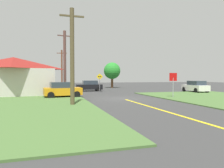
% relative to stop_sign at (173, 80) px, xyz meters
% --- Properties ---
extents(ground_plane, '(120.00, 120.00, 0.00)m').
position_rel_stop_sign_xyz_m(ground_plane, '(-5.37, 0.65, -1.83)').
color(ground_plane, '#373737').
extents(grass_verge_left, '(12.00, 20.00, 0.08)m').
position_rel_stop_sign_xyz_m(grass_verge_left, '(-15.14, -3.35, -1.79)').
color(grass_verge_left, '#476A33').
rests_on(grass_verge_left, ground).
extents(lane_stripe_center, '(0.20, 14.00, 0.01)m').
position_rel_stop_sign_xyz_m(lane_stripe_center, '(-5.37, -7.35, -1.83)').
color(lane_stripe_center, yellow).
rests_on(lane_stripe_center, ground).
extents(stop_sign, '(0.83, 0.10, 2.58)m').
position_rel_stop_sign_xyz_m(stop_sign, '(0.00, 0.00, 0.00)').
color(stop_sign, '#9EA0A8').
rests_on(stop_sign, ground).
extents(car_approaching_junction, '(3.94, 2.20, 1.62)m').
position_rel_stop_sign_xyz_m(car_approaching_junction, '(-6.51, 12.67, -1.03)').
color(car_approaching_junction, black).
rests_on(car_approaching_junction, ground).
extents(car_on_crossroad, '(2.21, 4.50, 1.62)m').
position_rel_stop_sign_xyz_m(car_on_crossroad, '(7.41, 5.93, -1.03)').
color(car_on_crossroad, white).
rests_on(car_on_crossroad, ground).
extents(parked_car_near_building, '(4.01, 2.48, 1.62)m').
position_rel_stop_sign_xyz_m(parked_car_near_building, '(-11.05, 3.63, -1.03)').
color(parked_car_near_building, orange).
rests_on(parked_car_near_building, ground).
extents(utility_pole_near, '(1.80, 0.32, 7.26)m').
position_rel_stop_sign_xyz_m(utility_pole_near, '(-10.66, -3.14, 1.90)').
color(utility_pole_near, brown).
rests_on(utility_pole_near, ground).
extents(utility_pole_mid, '(1.79, 0.47, 8.03)m').
position_rel_stop_sign_xyz_m(utility_pole_mid, '(-10.44, 8.33, 2.26)').
color(utility_pole_mid, brown).
rests_on(utility_pole_mid, ground).
extents(utility_pole_far, '(1.76, 0.62, 7.02)m').
position_rel_stop_sign_xyz_m(utility_pole_far, '(-10.21, 19.81, 1.80)').
color(utility_pole_far, brown).
rests_on(utility_pole_far, ground).
extents(direction_sign, '(0.90, 0.18, 2.65)m').
position_rel_stop_sign_xyz_m(direction_sign, '(-5.66, 9.33, -0.18)').
color(direction_sign, slate).
rests_on(direction_sign, ground).
extents(oak_tree_left, '(3.30, 3.30, 5.06)m').
position_rel_stop_sign_xyz_m(oak_tree_left, '(-0.38, 21.06, 1.54)').
color(oak_tree_left, brown).
rests_on(oak_tree_left, ground).
extents(barn, '(9.49, 8.15, 4.54)m').
position_rel_stop_sign_xyz_m(barn, '(-16.46, 8.51, 0.44)').
color(barn, beige).
rests_on(barn, ground).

